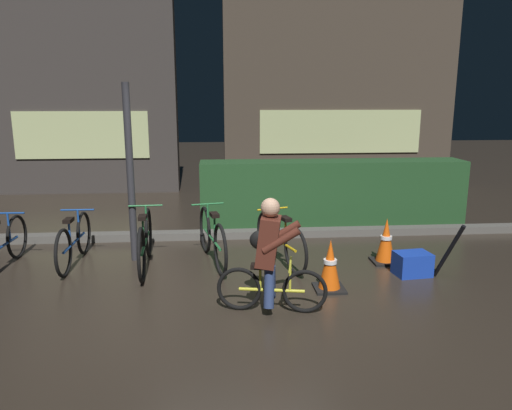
% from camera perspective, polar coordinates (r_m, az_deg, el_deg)
% --- Properties ---
extents(ground_plane, '(40.00, 40.00, 0.00)m').
position_cam_1_polar(ground_plane, '(5.92, -1.49, -9.84)').
color(ground_plane, '#2D261E').
extents(sidewalk_curb, '(12.00, 0.24, 0.12)m').
position_cam_1_polar(sidewalk_curb, '(7.98, -2.35, -3.44)').
color(sidewalk_curb, '#56544F').
rests_on(sidewalk_curb, ground).
extents(hedge_row, '(4.80, 0.70, 1.14)m').
position_cam_1_polar(hedge_row, '(8.97, 8.96, 1.56)').
color(hedge_row, '#214723').
rests_on(hedge_row, ground).
extents(storefront_left, '(4.41, 0.54, 4.97)m').
position_cam_1_polar(storefront_left, '(12.38, -19.88, 12.81)').
color(storefront_left, '#383330').
rests_on(storefront_left, ground).
extents(storefront_right, '(6.00, 0.54, 4.64)m').
position_cam_1_polar(storefront_right, '(13.06, 9.79, 12.57)').
color(storefront_right, '#42382D').
rests_on(storefront_right, ground).
extents(street_post, '(0.10, 0.10, 2.46)m').
position_cam_1_polar(street_post, '(6.85, -14.58, 3.52)').
color(street_post, '#2D2D33').
rests_on(street_post, ground).
extents(parked_bike_leftmost, '(0.46, 1.57, 0.72)m').
position_cam_1_polar(parked_bike_leftmost, '(7.29, -27.76, -4.24)').
color(parked_bike_leftmost, black).
rests_on(parked_bike_leftmost, ground).
extents(parked_bike_left_mid, '(0.46, 1.57, 0.72)m').
position_cam_1_polar(parked_bike_left_mid, '(7.09, -20.62, -4.02)').
color(parked_bike_left_mid, black).
rests_on(parked_bike_left_mid, ground).
extents(parked_bike_center_left, '(0.46, 1.76, 0.81)m').
position_cam_1_polar(parked_bike_center_left, '(6.67, -12.92, -4.23)').
color(parked_bike_center_left, black).
rests_on(parked_bike_center_left, ground).
extents(parked_bike_center_right, '(0.49, 1.69, 0.79)m').
position_cam_1_polar(parked_bike_center_right, '(6.72, -5.18, -3.90)').
color(parked_bike_center_right, black).
rests_on(parked_bike_center_right, ground).
extents(parked_bike_right_mid, '(0.56, 1.54, 0.74)m').
position_cam_1_polar(parked_bike_right_mid, '(6.67, 2.85, -4.17)').
color(parked_bike_right_mid, black).
rests_on(parked_bike_right_mid, ground).
extents(traffic_cone_near, '(0.36, 0.36, 0.62)m').
position_cam_1_polar(traffic_cone_near, '(5.86, 8.70, -7.08)').
color(traffic_cone_near, black).
rests_on(traffic_cone_near, ground).
extents(traffic_cone_far, '(0.36, 0.36, 0.64)m').
position_cam_1_polar(traffic_cone_far, '(6.96, 15.05, -4.16)').
color(traffic_cone_far, black).
rests_on(traffic_cone_far, ground).
extents(blue_crate, '(0.47, 0.37, 0.30)m').
position_cam_1_polar(blue_crate, '(6.62, 17.92, -6.61)').
color(blue_crate, '#193DB7').
rests_on(blue_crate, ground).
extents(cyclist, '(1.18, 0.59, 1.25)m').
position_cam_1_polar(cyclist, '(5.14, 1.61, -5.88)').
color(cyclist, black).
rests_on(cyclist, ground).
extents(closed_umbrella, '(0.20, 0.43, 0.78)m').
position_cam_1_polar(closed_umbrella, '(6.47, 21.72, -5.13)').
color(closed_umbrella, black).
rests_on(closed_umbrella, ground).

